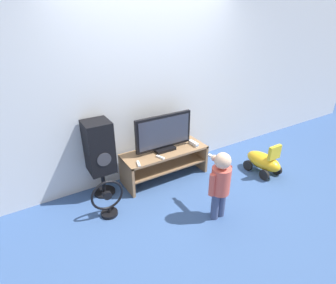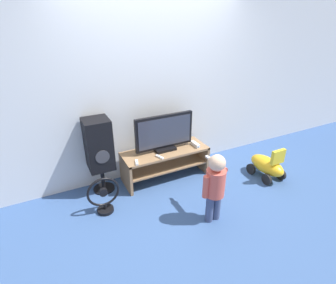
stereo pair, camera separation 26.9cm
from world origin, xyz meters
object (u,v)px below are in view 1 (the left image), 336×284
(remote_primary, at_px, (138,164))
(child, at_px, (220,180))
(speaker_tower, at_px, (99,148))
(ride_on_toy, at_px, (264,161))
(television, at_px, (164,133))
(game_console, at_px, (194,143))
(floor_fan, at_px, (108,200))
(remote_secondary, at_px, (160,157))

(remote_primary, relative_size, child, 0.16)
(speaker_tower, relative_size, ride_on_toy, 1.79)
(television, xyz_separation_m, speaker_tower, (-0.89, 0.07, -0.03))
(speaker_tower, bearing_deg, television, -4.60)
(remote_primary, xyz_separation_m, speaker_tower, (-0.41, 0.25, 0.22))
(television, bearing_deg, child, -84.99)
(game_console, distance_m, floor_fan, 1.49)
(television, bearing_deg, speaker_tower, 175.40)
(television, xyz_separation_m, remote_secondary, (-0.16, -0.18, -0.24))
(floor_fan, bearing_deg, remote_secondary, 13.82)
(child, height_order, floor_fan, child)
(speaker_tower, bearing_deg, ride_on_toy, -19.04)
(floor_fan, relative_size, ride_on_toy, 0.84)
(child, xyz_separation_m, floor_fan, (-1.08, 0.68, -0.28))
(remote_primary, xyz_separation_m, child, (0.58, -0.89, 0.05))
(remote_secondary, height_order, ride_on_toy, ride_on_toy)
(child, relative_size, speaker_tower, 0.83)
(remote_secondary, xyz_separation_m, speaker_tower, (-0.73, 0.25, 0.22))
(remote_secondary, bearing_deg, speaker_tower, 160.81)
(floor_fan, bearing_deg, remote_primary, 21.97)
(child, distance_m, floor_fan, 1.31)
(remote_secondary, distance_m, floor_fan, 0.88)
(television, relative_size, floor_fan, 1.79)
(remote_primary, height_order, floor_fan, floor_fan)
(ride_on_toy, bearing_deg, television, 152.37)
(ride_on_toy, bearing_deg, remote_secondary, 161.04)
(television, distance_m, speaker_tower, 0.90)
(remote_primary, height_order, remote_secondary, same)
(television, xyz_separation_m, ride_on_toy, (1.33, -0.69, -0.50))
(television, relative_size, child, 1.00)
(game_console, bearing_deg, floor_fan, -168.60)
(remote_secondary, bearing_deg, television, 48.19)
(child, bearing_deg, floor_fan, 147.72)
(floor_fan, bearing_deg, child, -32.28)
(remote_secondary, relative_size, ride_on_toy, 0.23)
(child, bearing_deg, ride_on_toy, 17.00)
(speaker_tower, distance_m, ride_on_toy, 2.40)
(television, xyz_separation_m, game_console, (0.45, -0.10, -0.23))
(remote_primary, distance_m, remote_secondary, 0.32)
(remote_primary, relative_size, floor_fan, 0.28)
(speaker_tower, bearing_deg, child, -49.17)
(game_console, height_order, ride_on_toy, ride_on_toy)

